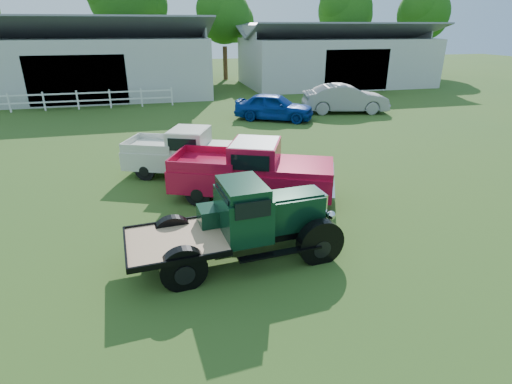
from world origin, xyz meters
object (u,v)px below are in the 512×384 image
object	(u,v)px
misc_car_grey	(345,99)
red_pickup	(252,170)
vintage_flatbed	(239,222)
misc_car_blue	(274,107)
white_pickup	(188,153)

from	to	relation	value
misc_car_grey	red_pickup	bearing A→B (deg)	154.86
red_pickup	misc_car_grey	bearing A→B (deg)	76.57
vintage_flatbed	misc_car_blue	world-z (taller)	vintage_flatbed
white_pickup	red_pickup	bearing A→B (deg)	-33.45
red_pickup	white_pickup	bearing A→B (deg)	147.00
vintage_flatbed	white_pickup	world-z (taller)	vintage_flatbed
red_pickup	white_pickup	distance (m)	3.16
white_pickup	misc_car_grey	size ratio (longest dim) A/B	0.88
vintage_flatbed	misc_car_blue	xyz separation A→B (m)	(4.99, 14.08, -0.18)
misc_car_grey	white_pickup	bearing A→B (deg)	142.48
vintage_flatbed	misc_car_grey	xyz separation A→B (m)	(9.88, 15.04, -0.09)
misc_car_grey	misc_car_blue	bearing A→B (deg)	112.83
misc_car_blue	misc_car_grey	distance (m)	4.98
red_pickup	misc_car_blue	distance (m)	11.41
misc_car_blue	misc_car_grey	world-z (taller)	misc_car_grey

